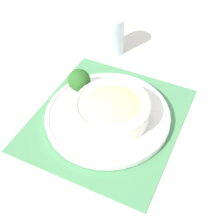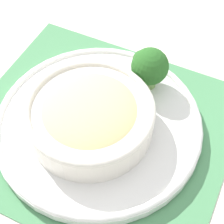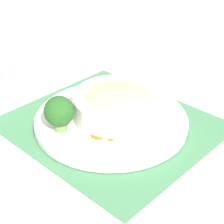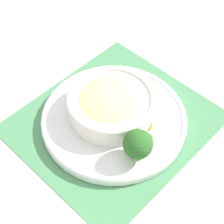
# 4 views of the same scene
# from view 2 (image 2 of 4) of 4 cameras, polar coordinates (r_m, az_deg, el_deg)

# --- Properties ---
(ground_plane) EXTENTS (4.00, 4.00, 0.00)m
(ground_plane) POSITION_cam_2_polar(r_m,az_deg,el_deg) (0.59, -2.06, -2.56)
(ground_plane) COLOR beige
(placemat) EXTENTS (0.44, 0.40, 0.00)m
(placemat) POSITION_cam_2_polar(r_m,az_deg,el_deg) (0.59, -2.06, -2.45)
(placemat) COLOR #4C8C59
(placemat) RESTS_ON ground_plane
(plate) EXTENTS (0.32, 0.32, 0.02)m
(plate) POSITION_cam_2_polar(r_m,az_deg,el_deg) (0.58, -2.10, -1.71)
(plate) COLOR white
(plate) RESTS_ON placemat
(bowl) EXTENTS (0.19, 0.19, 0.06)m
(bowl) POSITION_cam_2_polar(r_m,az_deg,el_deg) (0.54, -3.37, -0.53)
(bowl) COLOR silver
(bowl) RESTS_ON plate
(broccoli_floret) EXTENTS (0.06, 0.06, 0.07)m
(broccoli_floret) POSITION_cam_2_polar(r_m,az_deg,el_deg) (0.59, 5.76, 6.87)
(broccoli_floret) COLOR #759E51
(broccoli_floret) RESTS_ON plate
(carrot_slice_near) EXTENTS (0.04, 0.04, 0.01)m
(carrot_slice_near) POSITION_cam_2_polar(r_m,az_deg,el_deg) (0.61, -1.89, 3.88)
(carrot_slice_near) COLOR orange
(carrot_slice_near) RESTS_ON plate
(carrot_slice_middle) EXTENTS (0.04, 0.04, 0.01)m
(carrot_slice_middle) POSITION_cam_2_polar(r_m,az_deg,el_deg) (0.61, -4.12, 3.59)
(carrot_slice_middle) COLOR orange
(carrot_slice_middle) RESTS_ON plate
(carrot_slice_far) EXTENTS (0.04, 0.04, 0.01)m
(carrot_slice_far) POSITION_cam_2_polar(r_m,az_deg,el_deg) (0.61, -6.14, 2.72)
(carrot_slice_far) COLOR orange
(carrot_slice_far) RESTS_ON plate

